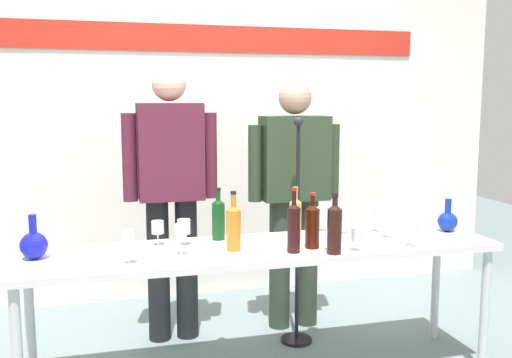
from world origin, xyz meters
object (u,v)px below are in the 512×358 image
Objects in this scene: presenter_left at (171,186)px; wine_bottle_5 at (294,226)px; wine_bottle_4 at (335,227)px; wine_bottle_2 at (218,218)px; wine_bottle_3 at (295,218)px; display_table at (263,257)px; wine_glass_left_1 at (181,233)px; wine_glass_right_4 at (357,235)px; wine_glass_right_2 at (347,219)px; microphone_stand at (297,270)px; decanter_blue_left at (34,244)px; wine_glass_right_0 at (414,230)px; decanter_blue_right at (447,221)px; wine_glass_left_3 at (129,240)px; wine_glass_right_3 at (389,221)px; wine_glass_left_2 at (158,228)px; wine_glass_right_1 at (322,214)px; wine_glass_right_5 at (379,214)px; wine_bottle_1 at (234,226)px; presenter_right at (294,187)px; wine_glass_left_0 at (184,227)px; wine_bottle_0 at (312,225)px.

presenter_left is 5.14× the size of wine_bottle_5.
wine_bottle_5 reaches higher than wine_bottle_4.
wine_bottle_2 is 0.93× the size of wine_bottle_4.
wine_bottle_3 is (0.62, -0.61, -0.11)m from presenter_left.
display_table is 0.49m from wine_glass_left_1.
presenter_left is at bearing 132.24° from wine_glass_right_4.
wine_glass_right_2 is 0.09× the size of microphone_stand.
display_table is at bearing -2.41° from decanter_blue_left.
wine_glass_left_1 is at bearing -147.84° from microphone_stand.
presenter_left reaches higher than decanter_blue_left.
presenter_left is 0.95m from microphone_stand.
microphone_stand is (-0.43, 0.65, -0.38)m from wine_glass_right_0.
decanter_blue_right is 1.07m from wine_bottle_5.
presenter_left is 12.54× the size of wine_glass_right_0.
wine_glass_left_3 is 1.46m from wine_glass_right_3.
wine_glass_left_2 is at bearing 154.34° from wine_bottle_5.
wine_bottle_5 is at bearing -58.50° from presenter_left.
wine_glass_right_1 is at bearing 6.98° from decanter_blue_left.
wine_glass_right_1 is 1.14× the size of wine_glass_right_4.
wine_bottle_2 is 0.97× the size of wine_bottle_3.
presenter_left reaches higher than wine_bottle_5.
wine_glass_right_5 is (-0.41, 0.08, 0.05)m from decanter_blue_right.
wine_bottle_4 is (0.48, -0.19, 0.01)m from wine_bottle_1.
presenter_right reaches higher than wine_glass_right_5.
decanter_blue_right reaches higher than display_table.
wine_bottle_2 reaches higher than wine_glass_right_1.
wine_glass_right_4 is at bearing -23.18° from wine_glass_left_0.
wine_bottle_4 is 1.95× the size of wine_glass_right_5.
wine_glass_right_2 is 0.24m from wine_glass_right_3.
wine_glass_right_0 is at bearing -81.61° from wine_glass_right_3.
microphone_stand reaches higher than wine_bottle_2.
wine_glass_right_0 is at bearing 1.15° from wine_glass_right_4.
decanter_blue_left is at bearing -170.65° from wine_glass_left_2.
wine_bottle_5 is (0.32, -0.37, 0.01)m from wine_bottle_2.
wine_glass_right_0 is 1.05× the size of wine_glass_right_2.
presenter_right reaches higher than wine_bottle_4.
wine_glass_left_0 is 0.99× the size of wine_glass_right_1.
wine_glass_left_0 is (-0.00, -0.57, -0.14)m from presenter_left.
wine_bottle_4 is 0.79m from microphone_stand.
wine_glass_right_3 is 0.10× the size of microphone_stand.
wine_glass_right_5 is at bearing -0.93° from wine_glass_right_2.
wine_bottle_1 is 2.27× the size of wine_glass_right_0.
wine_glass_left_0 is 0.14m from wine_glass_left_2.
decanter_blue_left is at bearing 173.61° from wine_bottle_0.
wine_glass_left_1 is (-0.04, -0.20, 0.02)m from wine_glass_left_0.
wine_glass_left_0 is 0.90m from microphone_stand.
wine_glass_left_1 is 1.01× the size of wine_glass_right_5.
wine_bottle_5 is 2.08× the size of wine_glass_right_5.
wine_glass_left_1 is 1.13× the size of wine_glass_right_1.
wine_bottle_0 is 0.19m from wine_bottle_3.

